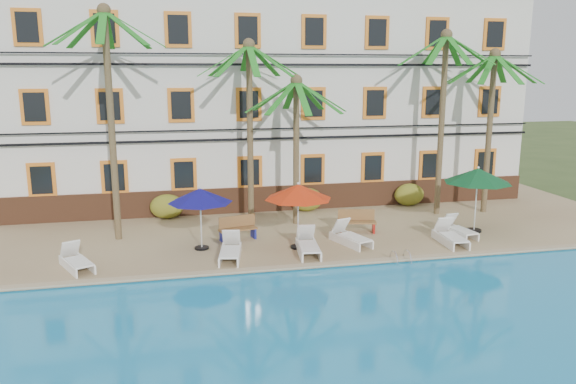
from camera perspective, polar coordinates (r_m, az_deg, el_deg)
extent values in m
plane|color=#384C23|center=(20.19, 3.35, -7.25)|extent=(100.00, 100.00, 0.00)
cube|color=tan|center=(24.78, 0.26, -3.23)|extent=(30.00, 12.00, 0.25)
cube|color=#1A8AC8|center=(14.09, 11.28, -16.01)|extent=(26.00, 12.00, 0.20)
cube|color=tan|center=(19.28, 4.08, -7.32)|extent=(30.00, 0.35, 0.06)
cube|color=silver|center=(28.84, -1.90, 9.26)|extent=(25.00, 6.00, 10.00)
cube|color=brown|center=(26.45, -0.64, -0.63)|extent=(25.00, 0.12, 1.20)
cube|color=orange|center=(26.24, -23.74, 1.13)|extent=(1.15, 0.10, 1.50)
cube|color=black|center=(26.19, -23.76, 1.11)|extent=(0.85, 0.04, 1.20)
cube|color=orange|center=(25.80, -17.21, 1.44)|extent=(1.15, 0.10, 1.50)
cube|color=black|center=(25.75, -17.22, 1.42)|extent=(0.85, 0.04, 1.20)
cube|color=orange|center=(25.70, -10.54, 1.74)|extent=(1.15, 0.10, 1.50)
cube|color=black|center=(25.65, -10.53, 1.72)|extent=(0.85, 0.04, 1.20)
cube|color=orange|center=(25.95, -3.90, 2.02)|extent=(1.15, 0.10, 1.50)
cube|color=black|center=(25.90, -3.88, 2.00)|extent=(0.85, 0.04, 1.20)
cube|color=orange|center=(26.54, 2.52, 2.26)|extent=(1.15, 0.10, 1.50)
cube|color=black|center=(26.49, 2.55, 2.25)|extent=(0.85, 0.04, 1.20)
cube|color=orange|center=(27.45, 8.60, 2.47)|extent=(1.15, 0.10, 1.50)
cube|color=black|center=(27.40, 8.64, 2.45)|extent=(0.85, 0.04, 1.20)
cube|color=orange|center=(28.64, 14.23, 2.63)|extent=(1.15, 0.10, 1.50)
cube|color=black|center=(28.60, 14.27, 2.61)|extent=(0.85, 0.04, 1.20)
cube|color=orange|center=(30.09, 19.36, 2.76)|extent=(1.15, 0.10, 1.50)
cube|color=black|center=(30.05, 19.41, 2.74)|extent=(0.85, 0.04, 1.20)
cube|color=orange|center=(25.88, -24.33, 7.88)|extent=(1.15, 0.10, 1.50)
cube|color=black|center=(25.83, -24.35, 7.87)|extent=(0.85, 0.04, 1.20)
cube|color=orange|center=(25.43, -17.65, 8.32)|extent=(1.15, 0.10, 1.50)
cube|color=black|center=(25.38, -17.66, 8.31)|extent=(0.85, 0.04, 1.20)
cube|color=orange|center=(25.33, -10.81, 8.66)|extent=(1.15, 0.10, 1.50)
cube|color=black|center=(25.28, -10.80, 8.65)|extent=(0.85, 0.04, 1.20)
cube|color=orange|center=(25.59, -4.00, 8.87)|extent=(1.15, 0.10, 1.50)
cube|color=black|center=(25.54, -3.98, 8.86)|extent=(0.85, 0.04, 1.20)
cube|color=orange|center=(26.19, 2.59, 8.96)|extent=(1.15, 0.10, 1.50)
cube|color=black|center=(26.14, 2.62, 8.96)|extent=(0.85, 0.04, 1.20)
cube|color=orange|center=(27.11, 8.81, 8.94)|extent=(1.15, 0.10, 1.50)
cube|color=black|center=(27.06, 8.85, 8.93)|extent=(0.85, 0.04, 1.20)
cube|color=orange|center=(28.32, 14.56, 8.83)|extent=(1.15, 0.10, 1.50)
cube|color=black|center=(28.27, 14.60, 8.82)|extent=(0.85, 0.04, 1.20)
cube|color=orange|center=(29.78, 19.78, 8.65)|extent=(1.15, 0.10, 1.50)
cube|color=black|center=(29.74, 19.84, 8.64)|extent=(0.85, 0.04, 1.20)
cube|color=orange|center=(25.90, -24.96, 14.93)|extent=(1.15, 0.10, 1.50)
cube|color=black|center=(25.85, -24.98, 14.94)|extent=(0.85, 0.04, 1.20)
cube|color=orange|center=(25.45, -18.12, 15.51)|extent=(1.15, 0.10, 1.50)
cube|color=black|center=(25.40, -18.13, 15.52)|extent=(0.85, 0.04, 1.20)
cube|color=orange|center=(25.36, -11.10, 15.89)|extent=(1.15, 0.10, 1.50)
cube|color=black|center=(25.31, -11.10, 15.90)|extent=(0.85, 0.04, 1.20)
cube|color=orange|center=(25.61, -4.11, 16.04)|extent=(1.15, 0.10, 1.50)
cube|color=black|center=(25.56, -4.09, 16.04)|extent=(0.85, 0.04, 1.20)
cube|color=orange|center=(26.21, 2.66, 15.96)|extent=(1.15, 0.10, 1.50)
cube|color=black|center=(26.16, 2.69, 15.97)|extent=(0.85, 0.04, 1.20)
cube|color=orange|center=(27.13, 9.03, 15.70)|extent=(1.15, 0.10, 1.50)
cube|color=black|center=(27.08, 9.07, 15.71)|extent=(0.85, 0.04, 1.20)
cube|color=orange|center=(28.33, 14.91, 15.30)|extent=(1.15, 0.10, 1.50)
cube|color=black|center=(28.29, 14.96, 15.30)|extent=(0.85, 0.04, 1.20)
cube|color=orange|center=(29.80, 20.24, 14.79)|extent=(1.15, 0.10, 1.50)
cube|color=black|center=(29.75, 20.29, 14.79)|extent=(0.85, 0.04, 1.20)
cube|color=black|center=(25.83, -0.59, 5.48)|extent=(25.00, 0.08, 0.10)
cube|color=black|center=(25.79, -0.60, 6.47)|extent=(25.00, 0.08, 0.06)
cube|color=black|center=(25.66, -0.61, 12.82)|extent=(25.00, 0.08, 0.10)
cube|color=black|center=(25.67, -0.61, 13.82)|extent=(25.00, 0.08, 0.06)
cylinder|color=brown|center=(22.32, -17.48, 6.10)|extent=(0.26, 0.26, 8.62)
sphere|color=brown|center=(22.33, -18.21, 17.15)|extent=(0.50, 0.50, 0.50)
cube|color=#1B741E|center=(23.34, -17.84, 15.34)|extent=(0.28, 2.16, 1.31)
cube|color=#1B741E|center=(23.11, -19.85, 15.25)|extent=(1.72, 1.72, 1.31)
cube|color=#1B741E|center=(22.40, -20.92, 15.29)|extent=(2.16, 0.28, 1.31)
cube|color=#1B741E|center=(21.61, -20.37, 15.48)|extent=(1.72, 1.72, 1.31)
cube|color=#1B741E|center=(21.21, -18.39, 15.69)|extent=(0.28, 2.16, 1.31)
cube|color=#1B741E|center=(21.46, -16.21, 15.77)|extent=(1.72, 1.72, 1.31)
cube|color=#1B741E|center=(22.20, -15.24, 15.69)|extent=(2.16, 0.28, 1.31)
cube|color=#1B741E|center=(22.97, -15.96, 15.51)|extent=(1.72, 1.72, 1.31)
cylinder|color=brown|center=(23.97, -3.87, 5.70)|extent=(0.26, 0.26, 7.54)
sphere|color=brown|center=(23.84, -4.01, 14.74)|extent=(0.50, 0.50, 0.50)
cube|color=#1B741E|center=(24.88, -4.35, 13.14)|extent=(0.28, 2.16, 1.31)
cube|color=#1B741E|center=(24.48, -6.05, 13.13)|extent=(1.72, 1.72, 1.31)
cube|color=#1B741E|center=(23.69, -6.62, 13.15)|extent=(2.16, 0.28, 1.31)
cube|color=#1B741E|center=(22.97, -5.62, 13.21)|extent=(1.72, 1.72, 1.31)
cube|color=#1B741E|center=(22.76, -3.58, 13.25)|extent=(0.28, 2.16, 1.31)
cube|color=#1B741E|center=(23.20, -1.80, 13.25)|extent=(1.72, 1.72, 1.31)
cube|color=#1B741E|center=(24.00, -1.38, 13.21)|extent=(2.16, 0.28, 1.31)
cube|color=#1B741E|center=(24.69, -2.46, 13.18)|extent=(1.72, 1.72, 1.31)
cylinder|color=brown|center=(23.76, 0.83, 3.91)|extent=(0.26, 0.26, 6.09)
sphere|color=brown|center=(23.52, 0.85, 11.27)|extent=(0.50, 0.50, 0.50)
cube|color=#1B741E|center=(24.58, 0.28, 9.81)|extent=(0.28, 2.16, 1.31)
cube|color=#1B741E|center=(24.12, -1.34, 9.76)|extent=(1.72, 1.72, 1.31)
cube|color=#1B741E|center=(23.32, -1.75, 9.68)|extent=(2.16, 0.28, 1.31)
cube|color=#1B741E|center=(22.64, -0.61, 9.61)|extent=(1.72, 1.72, 1.31)
cube|color=#1B741E|center=(22.50, 1.47, 9.59)|extent=(0.28, 2.16, 1.31)
cube|color=#1B741E|center=(22.99, 3.15, 9.63)|extent=(1.72, 1.72, 1.31)
cube|color=#1B741E|center=(23.80, 3.40, 9.71)|extent=(2.16, 0.28, 1.31)
cube|color=#1B741E|center=(24.46, 2.20, 9.79)|extent=(1.72, 1.72, 1.31)
cylinder|color=brown|center=(26.26, 15.31, 6.38)|extent=(0.26, 0.26, 8.01)
sphere|color=brown|center=(26.19, 15.82, 15.13)|extent=(0.50, 0.50, 0.50)
cube|color=#1B741E|center=(27.11, 14.66, 13.71)|extent=(0.28, 2.16, 1.31)
cube|color=#1B741E|center=(26.50, 13.46, 13.82)|extent=(1.72, 1.72, 1.31)
cube|color=#1B741E|center=(25.68, 13.56, 13.88)|extent=(2.16, 0.28, 1.31)
cube|color=#1B741E|center=(25.14, 14.98, 13.85)|extent=(1.72, 1.72, 1.31)
cube|color=#1B741E|center=(25.22, 16.89, 13.74)|extent=(0.28, 2.16, 1.31)
cube|color=#1B741E|center=(25.86, 18.06, 13.61)|extent=(1.72, 1.72, 1.31)
cube|color=#1B741E|center=(26.67, 17.83, 13.56)|extent=(2.16, 0.28, 1.31)
cube|color=#1B741E|center=(27.18, 16.43, 13.61)|extent=(1.72, 1.72, 1.31)
cylinder|color=brown|center=(27.34, 19.74, 5.47)|extent=(0.26, 0.26, 7.21)
sphere|color=brown|center=(27.20, 20.29, 13.03)|extent=(0.50, 0.50, 0.50)
cube|color=#1B741E|center=(28.11, 19.01, 11.75)|extent=(0.28, 2.16, 1.31)
cube|color=#1B741E|center=(27.45, 17.97, 11.82)|extent=(1.72, 1.72, 1.31)
cube|color=#1B741E|center=(26.64, 18.20, 11.82)|extent=(2.16, 0.28, 1.31)
cube|color=#1B741E|center=(26.15, 19.65, 11.72)|extent=(1.72, 1.72, 1.31)
cube|color=#1B741E|center=(26.29, 21.45, 11.59)|extent=(0.28, 2.16, 1.31)
cube|color=#1B741E|center=(26.97, 22.45, 11.51)|extent=(1.72, 1.72, 1.31)
cube|color=#1B741E|center=(27.77, 22.10, 11.53)|extent=(2.16, 0.28, 1.31)
cube|color=#1B741E|center=(28.24, 20.69, 11.63)|extent=(1.72, 1.72, 1.31)
ellipsoid|color=#2C5217|center=(25.62, -12.19, -1.44)|extent=(1.50, 0.90, 1.10)
ellipsoid|color=#2C5217|center=(26.39, 1.94, -0.78)|extent=(1.50, 0.90, 1.10)
ellipsoid|color=#2C5217|center=(28.07, 12.21, -0.27)|extent=(1.50, 0.90, 1.10)
cylinder|color=black|center=(21.16, -8.75, -5.63)|extent=(0.53, 0.53, 0.08)
cylinder|color=silver|center=(20.86, -8.84, -2.76)|extent=(0.06, 0.06, 2.27)
cone|color=navy|center=(20.65, -8.92, -0.35)|extent=(2.36, 2.36, 0.52)
sphere|color=silver|center=(20.59, -8.95, 0.42)|extent=(0.10, 0.10, 0.10)
cylinder|color=black|center=(21.03, 1.03, -5.60)|extent=(0.56, 0.56, 0.08)
cylinder|color=silver|center=(20.70, 1.04, -2.53)|extent=(0.06, 0.06, 2.40)
cone|color=red|center=(20.48, 1.05, 0.04)|extent=(2.50, 2.50, 0.55)
sphere|color=silver|center=(20.42, 1.05, 0.87)|extent=(0.10, 0.10, 0.10)
cylinder|color=black|center=(24.39, 18.36, -3.71)|extent=(0.61, 0.61, 0.09)
cylinder|color=silver|center=(24.09, 18.55, -0.82)|extent=(0.06, 0.06, 2.61)
cone|color=#0C4822|center=(23.89, 18.72, 1.60)|extent=(2.72, 2.72, 0.60)
sphere|color=silver|center=(23.84, 18.77, 2.37)|extent=(0.10, 0.10, 0.10)
cube|color=white|center=(19.82, -20.47, -6.67)|extent=(1.09, 1.41, 0.06)
cube|color=white|center=(20.57, -21.27, -5.39)|extent=(0.74, 0.68, 0.64)
cube|color=white|center=(20.02, -21.46, -7.06)|extent=(0.84, 1.67, 0.30)
cube|color=white|center=(20.18, -19.84, -6.79)|extent=(0.84, 1.67, 0.30)
cube|color=white|center=(19.61, -5.94, -6.08)|extent=(0.86, 1.45, 0.06)
cube|color=white|center=(20.44, -5.77, -4.61)|extent=(0.71, 0.61, 0.68)
cube|color=white|center=(19.94, -6.78, -6.33)|extent=(0.41, 1.92, 0.31)
cube|color=white|center=(19.90, -4.97, -6.33)|extent=(0.41, 1.92, 0.31)
cube|color=white|center=(20.05, 2.16, -5.58)|extent=(0.80, 1.47, 0.07)
cube|color=white|center=(20.90, 1.79, -4.12)|extent=(0.70, 0.59, 0.70)
cube|color=white|center=(20.32, 1.13, -5.87)|extent=(0.29, 2.00, 0.33)
cube|color=white|center=(20.40, 2.96, -5.81)|extent=(0.29, 2.00, 0.33)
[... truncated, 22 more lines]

